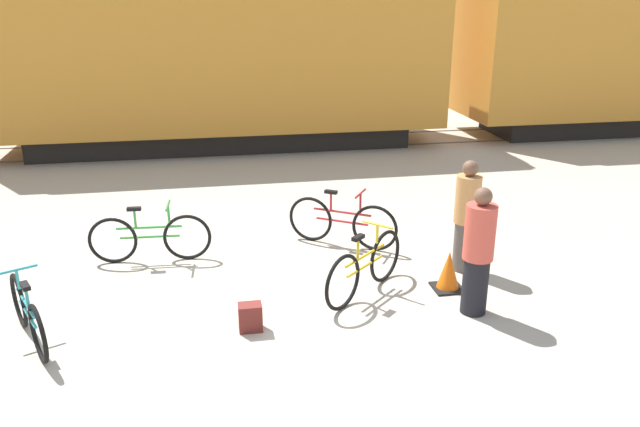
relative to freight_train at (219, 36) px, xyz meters
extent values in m
plane|color=#B2A893|center=(0.00, -9.05, -2.77)|extent=(80.00, 80.00, 0.00)
cube|color=black|center=(0.00, 0.00, -2.49)|extent=(9.33, 2.10, 0.55)
cube|color=#C67F28|center=(0.00, 0.00, -0.54)|extent=(11.11, 2.80, 3.37)
cube|color=#4C4238|center=(0.00, -0.72, -2.76)|extent=(47.50, 0.07, 0.01)
cube|color=#4C4238|center=(0.00, 0.72, -2.76)|extent=(47.50, 0.07, 0.01)
torus|color=black|center=(-2.74, -8.89, -2.43)|extent=(0.34, 0.63, 0.67)
torus|color=black|center=(-2.33, -9.75, -2.43)|extent=(0.34, 0.63, 0.67)
cylinder|color=teal|center=(-2.54, -9.32, -2.26)|extent=(0.40, 0.77, 0.04)
cylinder|color=teal|center=(-2.54, -9.32, -2.40)|extent=(0.36, 0.70, 0.04)
cylinder|color=teal|center=(-2.46, -9.47, -2.12)|extent=(0.04, 0.04, 0.28)
cube|color=black|center=(-2.46, -9.47, -1.98)|extent=(0.16, 0.21, 0.05)
cylinder|color=teal|center=(-2.65, -9.09, -2.11)|extent=(0.04, 0.04, 0.31)
cylinder|color=teal|center=(-2.65, -9.09, -1.95)|extent=(0.43, 0.23, 0.03)
torus|color=black|center=(1.93, -8.47, -2.40)|extent=(0.58, 0.54, 0.74)
torus|color=black|center=(1.17, -9.18, -2.40)|extent=(0.58, 0.54, 0.74)
cylinder|color=gold|center=(1.55, -8.83, -2.21)|extent=(0.69, 0.65, 0.04)
cylinder|color=gold|center=(1.55, -8.83, -2.36)|extent=(0.63, 0.59, 0.04)
cylinder|color=gold|center=(1.42, -8.95, -2.05)|extent=(0.04, 0.04, 0.31)
cube|color=black|center=(1.42, -8.95, -1.90)|extent=(0.20, 0.19, 0.05)
cylinder|color=gold|center=(1.76, -8.63, -2.04)|extent=(0.04, 0.04, 0.35)
cylinder|color=gold|center=(1.76, -8.63, -1.86)|extent=(0.34, 0.36, 0.03)
torus|color=black|center=(2.07, -7.40, -2.40)|extent=(0.65, 0.44, 0.74)
torus|color=black|center=(1.15, -6.82, -2.40)|extent=(0.65, 0.44, 0.74)
cylinder|color=#A31E23|center=(1.61, -7.11, -2.21)|extent=(0.82, 0.54, 0.04)
cylinder|color=#A31E23|center=(1.61, -7.11, -2.36)|extent=(0.75, 0.49, 0.04)
cylinder|color=#A31E23|center=(1.45, -7.01, -2.05)|extent=(0.04, 0.04, 0.31)
cube|color=black|center=(1.45, -7.01, -1.90)|extent=(0.21, 0.17, 0.05)
cylinder|color=#A31E23|center=(1.86, -7.27, -2.04)|extent=(0.04, 0.04, 0.35)
cylinder|color=#A31E23|center=(1.86, -7.27, -1.86)|extent=(0.27, 0.41, 0.03)
torus|color=black|center=(-0.79, -7.24, -2.41)|extent=(0.72, 0.09, 0.71)
torus|color=black|center=(-1.87, -7.18, -2.41)|extent=(0.72, 0.09, 0.71)
cylinder|color=#338C38|center=(-1.33, -7.21, -2.23)|extent=(0.96, 0.09, 0.04)
cylinder|color=#338C38|center=(-1.33, -7.21, -2.38)|extent=(0.87, 0.09, 0.04)
cylinder|color=#338C38|center=(-1.52, -7.20, -2.08)|extent=(0.04, 0.04, 0.30)
cube|color=black|center=(-1.52, -7.20, -1.93)|extent=(0.20, 0.09, 0.05)
cylinder|color=#338C38|center=(-1.03, -7.22, -2.06)|extent=(0.04, 0.04, 0.33)
cylinder|color=#338C38|center=(-1.03, -7.22, -1.90)|extent=(0.06, 0.46, 0.03)
cylinder|color=#514C47|center=(3.15, -8.32, -2.40)|extent=(0.30, 0.30, 0.73)
cylinder|color=tan|center=(3.15, -8.32, -1.69)|extent=(0.35, 0.35, 0.69)
sphere|color=brown|center=(3.15, -8.32, -1.24)|extent=(0.22, 0.22, 0.22)
cylinder|color=black|center=(2.78, -9.55, -2.40)|extent=(0.32, 0.32, 0.74)
cylinder|color=#CC4C3D|center=(2.78, -9.55, -1.69)|extent=(0.38, 0.38, 0.69)
sphere|color=brown|center=(2.78, -9.55, -1.23)|extent=(0.22, 0.22, 0.22)
cube|color=maroon|center=(-0.02, -9.50, -2.60)|extent=(0.28, 0.20, 0.34)
cube|color=black|center=(2.70, -8.88, -2.75)|extent=(0.40, 0.40, 0.03)
cone|color=orange|center=(2.70, -8.88, -2.49)|extent=(0.32, 0.32, 0.55)
camera|label=1|loc=(-0.37, -16.11, 1.08)|focal=35.00mm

